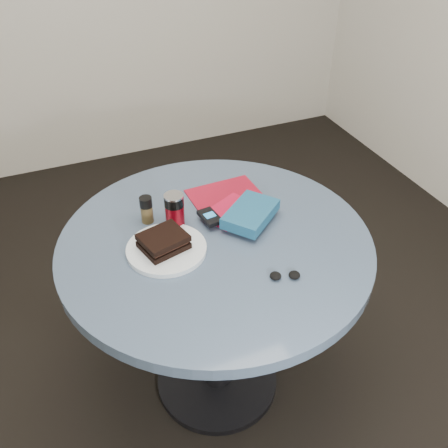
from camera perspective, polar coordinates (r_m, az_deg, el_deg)
name	(u,v)px	position (r m, az deg, el deg)	size (l,w,h in m)	color
ground	(217,381)	(2.14, -0.78, -17.50)	(4.00, 4.00, 0.00)	black
table	(216,276)	(1.69, -0.94, -5.99)	(1.00, 1.00, 0.75)	black
plate	(167,249)	(1.54, -6.59, -2.86)	(0.25, 0.25, 0.02)	white
sandwich	(163,241)	(1.53, -6.94, -1.97)	(0.16, 0.14, 0.05)	black
soda_can	(175,210)	(1.61, -5.67, 1.56)	(0.07, 0.07, 0.12)	#60040D
pepper_grinder	(147,209)	(1.65, -8.84, 1.65)	(0.04, 0.04, 0.09)	brown
magazine	(226,196)	(1.78, 0.19, 3.26)	(0.25, 0.19, 0.00)	maroon
red_book	(230,211)	(1.68, 0.69, 1.48)	(0.17, 0.12, 0.01)	#B50E30
novel	(251,214)	(1.63, 3.06, 1.19)	(0.19, 0.13, 0.04)	navy
mp3_player	(210,217)	(1.63, -1.64, 0.80)	(0.06, 0.10, 0.02)	black
headphones	(285,275)	(1.45, 6.98, -5.86)	(0.10, 0.06, 0.02)	black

